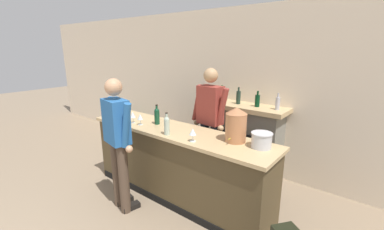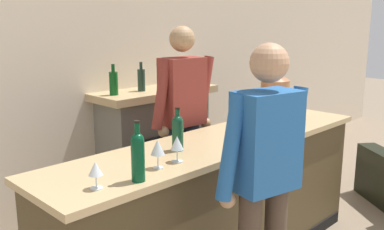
{
  "view_description": "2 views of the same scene",
  "coord_description": "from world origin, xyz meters",
  "px_view_note": "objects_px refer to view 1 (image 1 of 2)",
  "views": [
    {
      "loc": [
        2.27,
        0.44,
        2.11
      ],
      "look_at": [
        0.09,
        3.18,
        1.17
      ],
      "focal_mm": 24.0,
      "sensor_mm": 36.0,
      "label": 1
    },
    {
      "loc": [
        -2.22,
        0.93,
        1.86
      ],
      "look_at": [
        -0.01,
        3.14,
        1.17
      ],
      "focal_mm": 40.0,
      "sensor_mm": 36.0,
      "label": 2
    }
  ],
  "objects_px": {
    "wine_glass_mid_counter": "(193,132)",
    "ice_bucket_steel": "(262,140)",
    "wine_glass_by_dispenser": "(140,117)",
    "potted_plant_corner": "(125,127)",
    "wine_bottle_port_short": "(119,112)",
    "wine_bottle_burgundy_dark": "(157,115)",
    "fireplace_stone": "(246,139)",
    "copper_dispenser": "(236,125)",
    "wine_glass_near_bucket": "(133,115)",
    "person_customer": "(118,140)",
    "wine_bottle_cabernet_heavy": "(167,125)",
    "wine_glass_front_right": "(115,112)",
    "person_bartender": "(210,123)"
  },
  "relations": [
    {
      "from": "ice_bucket_steel",
      "to": "fireplace_stone",
      "type": "bearing_deg",
      "value": 123.24
    },
    {
      "from": "wine_bottle_cabernet_heavy",
      "to": "fireplace_stone",
      "type": "bearing_deg",
      "value": 75.18
    },
    {
      "from": "ice_bucket_steel",
      "to": "wine_glass_by_dispenser",
      "type": "height_order",
      "value": "ice_bucket_steel"
    },
    {
      "from": "potted_plant_corner",
      "to": "wine_glass_by_dispenser",
      "type": "bearing_deg",
      "value": -30.77
    },
    {
      "from": "wine_bottle_port_short",
      "to": "wine_glass_mid_counter",
      "type": "distance_m",
      "value": 1.38
    },
    {
      "from": "person_customer",
      "to": "wine_glass_by_dispenser",
      "type": "xyz_separation_m",
      "value": [
        -0.18,
        0.52,
        0.16
      ]
    },
    {
      "from": "fireplace_stone",
      "to": "person_customer",
      "type": "distance_m",
      "value": 2.11
    },
    {
      "from": "wine_glass_mid_counter",
      "to": "copper_dispenser",
      "type": "bearing_deg",
      "value": 38.87
    },
    {
      "from": "wine_glass_by_dispenser",
      "to": "person_customer",
      "type": "bearing_deg",
      "value": -71.29
    },
    {
      "from": "ice_bucket_steel",
      "to": "wine_bottle_port_short",
      "type": "bearing_deg",
      "value": -170.46
    },
    {
      "from": "person_customer",
      "to": "wine_bottle_cabernet_heavy",
      "type": "relative_size",
      "value": 5.94
    },
    {
      "from": "copper_dispenser",
      "to": "wine_bottle_port_short",
      "type": "distance_m",
      "value": 1.81
    },
    {
      "from": "wine_glass_by_dispenser",
      "to": "potted_plant_corner",
      "type": "bearing_deg",
      "value": 149.23
    },
    {
      "from": "copper_dispenser",
      "to": "fireplace_stone",
      "type": "bearing_deg",
      "value": 110.07
    },
    {
      "from": "potted_plant_corner",
      "to": "copper_dispenser",
      "type": "distance_m",
      "value": 3.57
    },
    {
      "from": "wine_bottle_burgundy_dark",
      "to": "wine_glass_front_right",
      "type": "height_order",
      "value": "wine_bottle_burgundy_dark"
    },
    {
      "from": "wine_glass_mid_counter",
      "to": "ice_bucket_steel",
      "type": "bearing_deg",
      "value": 24.44
    },
    {
      "from": "wine_bottle_cabernet_heavy",
      "to": "wine_bottle_burgundy_dark",
      "type": "bearing_deg",
      "value": 150.48
    },
    {
      "from": "wine_bottle_port_short",
      "to": "wine_glass_near_bucket",
      "type": "relative_size",
      "value": 1.91
    },
    {
      "from": "fireplace_stone",
      "to": "wine_glass_front_right",
      "type": "distance_m",
      "value": 2.18
    },
    {
      "from": "potted_plant_corner",
      "to": "ice_bucket_steel",
      "type": "distance_m",
      "value": 3.84
    },
    {
      "from": "person_bartender",
      "to": "copper_dispenser",
      "type": "distance_m",
      "value": 0.84
    },
    {
      "from": "copper_dispenser",
      "to": "wine_glass_mid_counter",
      "type": "distance_m",
      "value": 0.52
    },
    {
      "from": "wine_glass_front_right",
      "to": "person_bartender",
      "type": "bearing_deg",
      "value": 28.97
    },
    {
      "from": "wine_bottle_port_short",
      "to": "wine_bottle_burgundy_dark",
      "type": "relative_size",
      "value": 1.14
    },
    {
      "from": "ice_bucket_steel",
      "to": "wine_glass_near_bucket",
      "type": "relative_size",
      "value": 1.36
    },
    {
      "from": "wine_glass_near_bucket",
      "to": "potted_plant_corner",
      "type": "bearing_deg",
      "value": 146.9
    },
    {
      "from": "potted_plant_corner",
      "to": "wine_glass_mid_counter",
      "type": "height_order",
      "value": "wine_glass_mid_counter"
    },
    {
      "from": "ice_bucket_steel",
      "to": "wine_bottle_burgundy_dark",
      "type": "relative_size",
      "value": 0.82
    },
    {
      "from": "wine_bottle_cabernet_heavy",
      "to": "wine_glass_mid_counter",
      "type": "distance_m",
      "value": 0.41
    },
    {
      "from": "person_bartender",
      "to": "wine_glass_mid_counter",
      "type": "xyz_separation_m",
      "value": [
        0.29,
        -0.77,
        0.12
      ]
    },
    {
      "from": "wine_bottle_port_short",
      "to": "wine_bottle_burgundy_dark",
      "type": "xyz_separation_m",
      "value": [
        0.53,
        0.26,
        -0.02
      ]
    },
    {
      "from": "person_customer",
      "to": "fireplace_stone",
      "type": "bearing_deg",
      "value": 66.86
    },
    {
      "from": "fireplace_stone",
      "to": "potted_plant_corner",
      "type": "xyz_separation_m",
      "value": [
        -2.92,
        -0.25,
        -0.29
      ]
    },
    {
      "from": "fireplace_stone",
      "to": "wine_glass_front_right",
      "type": "xyz_separation_m",
      "value": [
        -1.58,
        -1.41,
        0.5
      ]
    },
    {
      "from": "fireplace_stone",
      "to": "wine_glass_by_dispenser",
      "type": "xyz_separation_m",
      "value": [
        -0.99,
        -1.39,
        0.52
      ]
    },
    {
      "from": "wine_bottle_port_short",
      "to": "copper_dispenser",
      "type": "bearing_deg",
      "value": 10.98
    },
    {
      "from": "fireplace_stone",
      "to": "person_bartender",
      "type": "relative_size",
      "value": 0.81
    },
    {
      "from": "wine_bottle_burgundy_dark",
      "to": "wine_glass_near_bucket",
      "type": "distance_m",
      "value": 0.37
    },
    {
      "from": "potted_plant_corner",
      "to": "person_bartender",
      "type": "bearing_deg",
      "value": -9.39
    },
    {
      "from": "person_bartender",
      "to": "ice_bucket_steel",
      "type": "xyz_separation_m",
      "value": [
        1.0,
        -0.44,
        0.09
      ]
    },
    {
      "from": "wine_bottle_port_short",
      "to": "wine_glass_near_bucket",
      "type": "xyz_separation_m",
      "value": [
        0.21,
        0.08,
        -0.02
      ]
    },
    {
      "from": "wine_bottle_cabernet_heavy",
      "to": "wine_glass_near_bucket",
      "type": "distance_m",
      "value": 0.77
    },
    {
      "from": "person_bartender",
      "to": "wine_bottle_port_short",
      "type": "distance_m",
      "value": 1.36
    },
    {
      "from": "person_bartender",
      "to": "ice_bucket_steel",
      "type": "distance_m",
      "value": 1.1
    },
    {
      "from": "fireplace_stone",
      "to": "wine_bottle_burgundy_dark",
      "type": "bearing_deg",
      "value": -124.14
    },
    {
      "from": "potted_plant_corner",
      "to": "wine_glass_mid_counter",
      "type": "xyz_separation_m",
      "value": [
        2.94,
        -1.21,
        0.81
      ]
    },
    {
      "from": "wine_bottle_cabernet_heavy",
      "to": "wine_glass_mid_counter",
      "type": "bearing_deg",
      "value": 2.28
    },
    {
      "from": "potted_plant_corner",
      "to": "wine_bottle_port_short",
      "type": "height_order",
      "value": "wine_bottle_port_short"
    },
    {
      "from": "wine_bottle_burgundy_dark",
      "to": "wine_glass_by_dispenser",
      "type": "bearing_deg",
      "value": -134.02
    }
  ]
}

